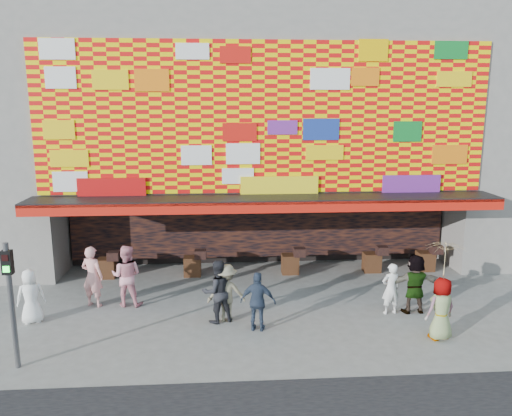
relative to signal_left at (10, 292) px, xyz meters
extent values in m
plane|color=slate|center=(6.20, 1.50, -1.86)|extent=(90.00, 90.00, 0.00)
cube|color=gray|center=(6.20, 9.50, 4.64)|extent=(15.00, 8.00, 7.00)
cube|color=black|center=(6.20, 10.50, -0.36)|extent=(15.00, 6.00, 3.00)
cube|color=gray|center=(-1.10, 6.50, -0.36)|extent=(0.40, 2.00, 3.00)
cube|color=gray|center=(13.50, 6.50, -0.36)|extent=(0.40, 2.00, 3.00)
cube|color=black|center=(6.20, 4.90, 1.14)|extent=(15.20, 1.60, 0.12)
cube|color=red|center=(6.20, 4.12, 0.99)|extent=(15.20, 0.04, 0.35)
cube|color=#FEDB00|center=(6.20, 5.46, 3.69)|extent=(14.80, 0.08, 4.90)
cube|color=black|center=(6.20, 7.35, -0.31)|extent=(14.00, 0.25, 2.50)
cylinder|color=#59595B|center=(0.00, 0.00, -0.36)|extent=(0.12, 0.12, 3.00)
cube|color=black|center=(0.00, 0.00, 0.69)|extent=(0.22, 0.18, 0.55)
cube|color=black|center=(0.00, -0.09, 0.82)|extent=(0.14, 0.02, 0.14)
cube|color=#19E533|center=(0.00, -0.09, 0.56)|extent=(0.14, 0.02, 0.14)
imported|color=white|center=(-0.55, 2.48, -1.09)|extent=(0.88, 0.73, 1.55)
imported|color=pink|center=(0.87, 3.57, -0.93)|extent=(0.79, 0.65, 1.87)
imported|color=#232328|center=(4.62, 2.18, -0.96)|extent=(1.05, 0.94, 1.80)
imported|color=gray|center=(4.87, 2.25, -1.04)|extent=(1.09, 0.65, 1.65)
imported|color=#2E3C52|center=(5.71, 1.56, -1.04)|extent=(1.02, 0.61, 1.64)
imported|color=gray|center=(10.35, 2.43, -0.98)|extent=(1.65, 0.58, 1.76)
imported|color=gray|center=(10.39, 0.73, -1.03)|extent=(0.92, 0.72, 1.65)
imported|color=white|center=(9.63, 2.40, -1.10)|extent=(0.61, 0.45, 1.52)
imported|color=pink|center=(1.88, 3.55, -0.92)|extent=(1.00, 0.82, 1.88)
imported|color=beige|center=(10.39, 0.73, 0.30)|extent=(1.21, 1.22, 0.92)
cylinder|color=#4C3326|center=(10.39, 0.73, -0.61)|extent=(0.02, 0.02, 1.00)
camera|label=1|loc=(4.79, -10.95, 4.13)|focal=35.00mm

